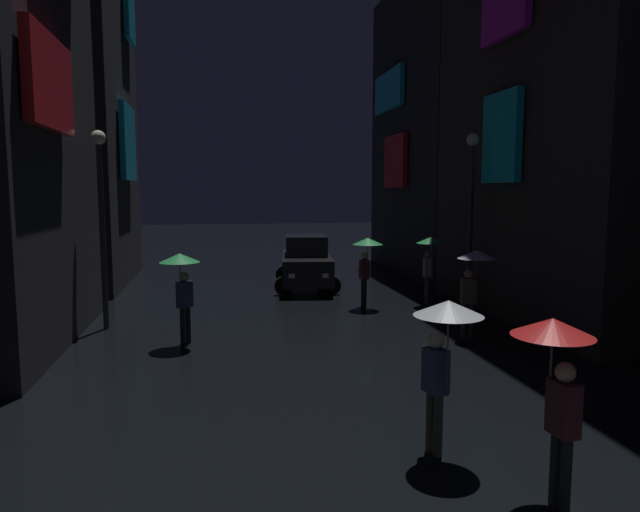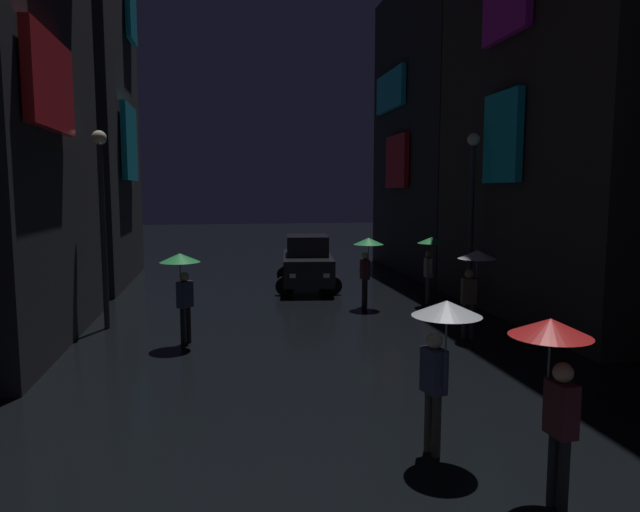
% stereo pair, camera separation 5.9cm
% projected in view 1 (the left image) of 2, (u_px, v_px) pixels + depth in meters
% --- Properties ---
extents(building_left_far, '(4.25, 7.46, 19.50)m').
position_uv_depth(building_left_far, '(63.00, 18.00, 20.69)').
color(building_left_far, '#232328').
rests_on(building_left_far, ground).
extents(building_right_far, '(4.25, 8.52, 12.22)m').
position_uv_depth(building_right_far, '(444.00, 129.00, 24.30)').
color(building_right_far, '#232328').
rests_on(building_right_far, ground).
extents(pedestrian_far_right_green, '(0.90, 0.90, 2.12)m').
position_uv_depth(pedestrian_far_right_green, '(181.00, 273.00, 12.85)').
color(pedestrian_far_right_green, black).
rests_on(pedestrian_far_right_green, ground).
extents(pedestrian_midstreet_centre_red, '(0.90, 0.90, 2.12)m').
position_uv_depth(pedestrian_midstreet_centre_red, '(556.00, 359.00, 6.26)').
color(pedestrian_midstreet_centre_red, black).
rests_on(pedestrian_midstreet_centre_red, ground).
extents(pedestrian_near_crossing_clear, '(0.90, 0.90, 2.12)m').
position_uv_depth(pedestrian_near_crossing_clear, '(444.00, 334.00, 7.38)').
color(pedestrian_near_crossing_clear, '#38332D').
rests_on(pedestrian_near_crossing_clear, ground).
extents(pedestrian_foreground_left_green, '(0.90, 0.90, 2.12)m').
position_uv_depth(pedestrian_foreground_left_green, '(367.00, 253.00, 17.06)').
color(pedestrian_foreground_left_green, black).
rests_on(pedestrian_foreground_left_green, ground).
extents(pedestrian_midstreet_left_green, '(0.90, 0.90, 2.12)m').
position_uv_depth(pedestrian_midstreet_left_green, '(430.00, 251.00, 17.48)').
color(pedestrian_midstreet_left_green, '#38332D').
rests_on(pedestrian_midstreet_left_green, ground).
extents(pedestrian_foreground_right_clear, '(0.90, 0.90, 2.12)m').
position_uv_depth(pedestrian_foreground_right_clear, '(474.00, 269.00, 13.45)').
color(pedestrian_foreground_right_clear, '#38332D').
rests_on(pedestrian_foreground_right_clear, ground).
extents(car_distant, '(2.58, 4.30, 1.92)m').
position_uv_depth(car_distant, '(306.00, 263.00, 20.53)').
color(car_distant, black).
rests_on(car_distant, ground).
extents(streetlamp_left_far, '(0.36, 0.36, 5.00)m').
position_uv_depth(streetlamp_left_far, '(101.00, 205.00, 14.25)').
color(streetlamp_left_far, '#2D2D33').
rests_on(streetlamp_left_far, ground).
extents(streetlamp_right_far, '(0.36, 0.36, 5.13)m').
position_uv_depth(streetlamp_right_far, '(471.00, 200.00, 16.26)').
color(streetlamp_right_far, '#2D2D33').
rests_on(streetlamp_right_far, ground).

